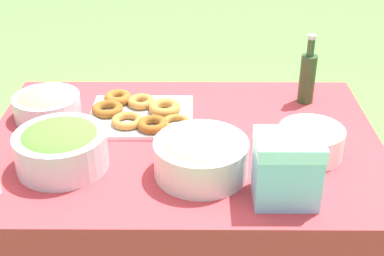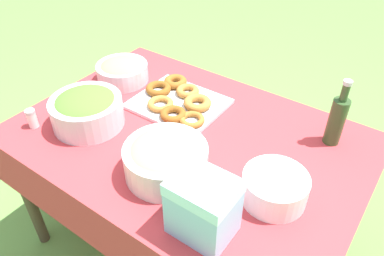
# 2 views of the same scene
# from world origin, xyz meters

# --- Properties ---
(ground_plane) EXTENTS (14.00, 14.00, 0.00)m
(ground_plane) POSITION_xyz_m (0.00, 0.00, 0.00)
(ground_plane) COLOR #609342
(picnic_table) EXTENTS (1.33, 0.94, 0.69)m
(picnic_table) POSITION_xyz_m (0.00, 0.00, 0.60)
(picnic_table) COLOR #B73338
(picnic_table) RESTS_ON ground_plane
(salad_bowl) EXTENTS (0.28, 0.28, 0.14)m
(salad_bowl) POSITION_xyz_m (0.37, 0.17, 0.77)
(salad_bowl) COLOR silver
(salad_bowl) RESTS_ON picnic_table
(pasta_bowl) EXTENTS (0.29, 0.29, 0.13)m
(pasta_bowl) POSITION_xyz_m (-0.06, 0.20, 0.76)
(pasta_bowl) COLOR silver
(pasta_bowl) RESTS_ON picnic_table
(donut_platter) EXTENTS (0.38, 0.35, 0.05)m
(donut_platter) POSITION_xyz_m (0.16, -0.15, 0.72)
(donut_platter) COLOR silver
(donut_platter) RESTS_ON picnic_table
(plate_stack) EXTENTS (0.21, 0.21, 0.10)m
(plate_stack) POSITION_xyz_m (-0.41, 0.10, 0.74)
(plate_stack) COLOR white
(plate_stack) RESTS_ON picnic_table
(olive_oil_bottle) EXTENTS (0.06, 0.06, 0.27)m
(olive_oil_bottle) POSITION_xyz_m (-0.46, -0.29, 0.80)
(olive_oil_bottle) COLOR #2D4723
(olive_oil_bottle) RESTS_ON picnic_table
(bread_bowl) EXTENTS (0.24, 0.24, 0.10)m
(bread_bowl) POSITION_xyz_m (0.50, -0.16, 0.75)
(bread_bowl) COLOR silver
(bread_bowl) RESTS_ON picnic_table
(cooler_box) EXTENTS (0.18, 0.15, 0.20)m
(cooler_box) POSITION_xyz_m (-0.29, 0.33, 0.79)
(cooler_box) COLOR #8CC6E5
(cooler_box) RESTS_ON picnic_table
(salt_shaker) EXTENTS (0.04, 0.04, 0.08)m
(salt_shaker) POSITION_xyz_m (0.54, 0.31, 0.73)
(salt_shaker) COLOR white
(salt_shaker) RESTS_ON picnic_table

